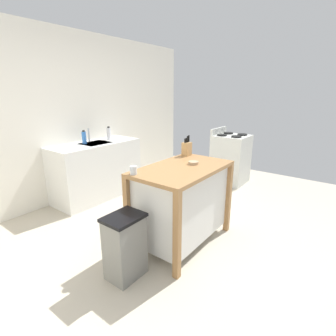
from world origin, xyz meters
name	(u,v)px	position (x,y,z in m)	size (l,w,h in m)	color
ground_plane	(185,246)	(0.00, 0.00, 0.00)	(6.81, 6.81, 0.00)	#BCB29E
wall_back	(59,119)	(0.00, 2.33, 1.30)	(5.81, 0.10, 2.60)	silver
kitchen_island	(182,201)	(0.08, 0.10, 0.51)	(1.15, 0.69, 0.91)	#9E7042
knife_block	(187,148)	(0.53, 0.35, 1.00)	(0.11, 0.09, 0.25)	tan
bowl_stoneware_deep	(193,163)	(0.24, 0.06, 0.93)	(0.12, 0.12, 0.03)	tan
drinking_cup	(133,170)	(-0.44, 0.34, 0.96)	(0.07, 0.07, 0.09)	silver
trash_bin	(125,246)	(-0.74, 0.18, 0.32)	(0.36, 0.28, 0.63)	slate
sink_counter	(97,170)	(0.36, 1.98, 0.46)	(1.45, 0.60, 0.91)	silver
sink_faucet	(89,135)	(0.36, 2.12, 1.02)	(0.02, 0.02, 0.22)	#B7BCC1
bottle_spray_cleaner	(109,134)	(0.68, 2.01, 1.02)	(0.07, 0.07, 0.22)	white
bottle_hand_soap	(84,138)	(0.21, 2.04, 1.01)	(0.06, 0.06, 0.21)	blue
stove	(230,159)	(2.35, 0.53, 0.46)	(0.60, 0.60, 1.03)	silver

